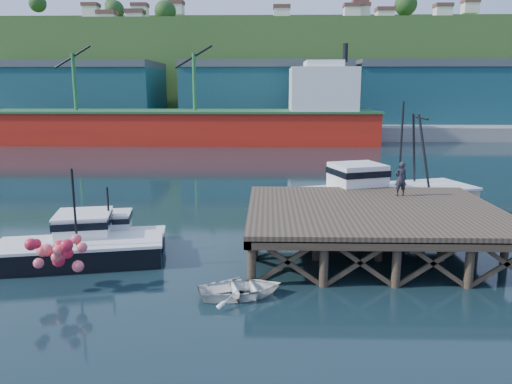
{
  "coord_description": "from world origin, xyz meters",
  "views": [
    {
      "loc": [
        0.43,
        -23.43,
        7.74
      ],
      "look_at": [
        -0.19,
        2.0,
        2.42
      ],
      "focal_mm": 35.0,
      "sensor_mm": 36.0,
      "label": 1
    }
  ],
  "objects_px": {
    "boat_navy": "(112,235)",
    "trawler": "(387,193)",
    "dockworker": "(401,179)",
    "dinghy": "(241,289)",
    "boat_black": "(81,244)"
  },
  "relations": [
    {
      "from": "dinghy",
      "to": "boat_navy",
      "type": "bearing_deg",
      "value": 34.26
    },
    {
      "from": "boat_black",
      "to": "dockworker",
      "type": "bearing_deg",
      "value": 5.34
    },
    {
      "from": "boat_navy",
      "to": "boat_black",
      "type": "xyz_separation_m",
      "value": [
        -0.75,
        -2.09,
        0.17
      ]
    },
    {
      "from": "boat_black",
      "to": "trawler",
      "type": "bearing_deg",
      "value": 17.26
    },
    {
      "from": "dockworker",
      "to": "dinghy",
      "type": "bearing_deg",
      "value": 36.58
    },
    {
      "from": "trawler",
      "to": "boat_black",
      "type": "bearing_deg",
      "value": -169.6
    },
    {
      "from": "boat_black",
      "to": "boat_navy",
      "type": "bearing_deg",
      "value": 58.34
    },
    {
      "from": "boat_navy",
      "to": "dinghy",
      "type": "relative_size",
      "value": 1.68
    },
    {
      "from": "boat_navy",
      "to": "dockworker",
      "type": "bearing_deg",
      "value": 0.96
    },
    {
      "from": "boat_navy",
      "to": "trawler",
      "type": "distance_m",
      "value": 16.36
    },
    {
      "from": "boat_navy",
      "to": "dinghy",
      "type": "height_order",
      "value": "boat_navy"
    },
    {
      "from": "trawler",
      "to": "dinghy",
      "type": "distance_m",
      "value": 14.97
    },
    {
      "from": "boat_navy",
      "to": "boat_black",
      "type": "height_order",
      "value": "boat_black"
    },
    {
      "from": "trawler",
      "to": "boat_navy",
      "type": "bearing_deg",
      "value": -174.72
    },
    {
      "from": "boat_black",
      "to": "dinghy",
      "type": "relative_size",
      "value": 2.39
    }
  ]
}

